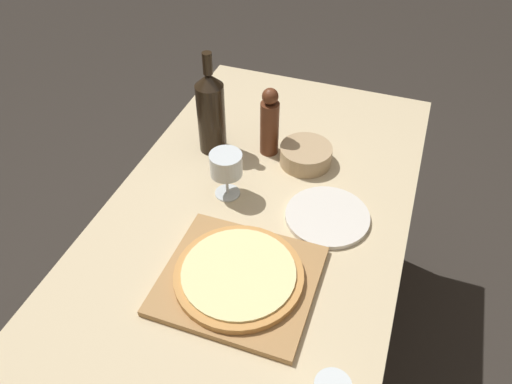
# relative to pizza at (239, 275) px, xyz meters

# --- Properties ---
(ground_plane) EXTENTS (12.00, 12.00, 0.00)m
(ground_plane) POSITION_rel_pizza_xyz_m (-0.04, 0.24, -0.80)
(ground_plane) COLOR #2D2823
(dining_table) EXTENTS (0.81, 1.43, 0.77)m
(dining_table) POSITION_rel_pizza_xyz_m (-0.04, 0.24, -0.14)
(dining_table) COLOR #CCB78E
(dining_table) RESTS_ON ground_plane
(cutting_board) EXTENTS (0.36, 0.33, 0.02)m
(cutting_board) POSITION_rel_pizza_xyz_m (-0.00, -0.00, -0.02)
(cutting_board) COLOR #A87A47
(cutting_board) RESTS_ON dining_table
(pizza) EXTENTS (0.31, 0.31, 0.02)m
(pizza) POSITION_rel_pizza_xyz_m (0.00, 0.00, 0.00)
(pizza) COLOR #C68947
(pizza) RESTS_ON cutting_board
(wine_bottle) EXTENTS (0.08, 0.08, 0.33)m
(wine_bottle) POSITION_rel_pizza_xyz_m (-0.26, 0.46, 0.11)
(wine_bottle) COLOR black
(wine_bottle) RESTS_ON dining_table
(pepper_mill) EXTENTS (0.06, 0.06, 0.22)m
(pepper_mill) POSITION_rel_pizza_xyz_m (-0.09, 0.50, 0.08)
(pepper_mill) COLOR #5B2D19
(pepper_mill) RESTS_ON dining_table
(wine_glass) EXTENTS (0.09, 0.09, 0.14)m
(wine_glass) POSITION_rel_pizza_xyz_m (-0.14, 0.28, 0.07)
(wine_glass) COLOR silver
(wine_glass) RESTS_ON dining_table
(small_bowl) EXTENTS (0.16, 0.16, 0.06)m
(small_bowl) POSITION_rel_pizza_xyz_m (0.03, 0.49, -0.00)
(small_bowl) COLOR tan
(small_bowl) RESTS_ON dining_table
(dinner_plate) EXTENTS (0.23, 0.23, 0.01)m
(dinner_plate) POSITION_rel_pizza_xyz_m (0.15, 0.28, -0.02)
(dinner_plate) COLOR silver
(dinner_plate) RESTS_ON dining_table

